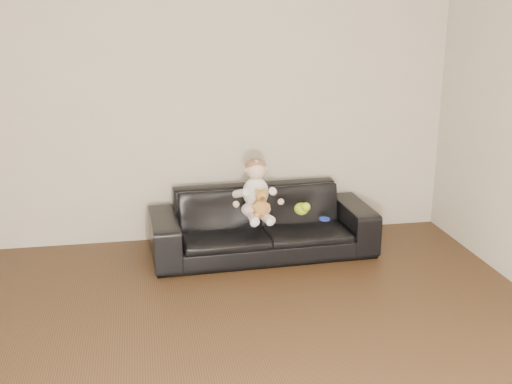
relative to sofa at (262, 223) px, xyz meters
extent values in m
plane|color=beige|center=(-0.68, 0.50, 1.02)|extent=(5.00, 0.00, 5.00)
imported|color=black|center=(0.00, 0.00, 0.00)|extent=(1.94, 0.82, 0.56)
ellipsoid|color=#FCD4D7|center=(-0.07, -0.09, 0.16)|extent=(0.27, 0.24, 0.14)
ellipsoid|color=white|center=(-0.07, -0.08, 0.30)|extent=(0.24, 0.20, 0.26)
sphere|color=beige|center=(-0.07, -0.09, 0.50)|extent=(0.19, 0.19, 0.17)
ellipsoid|color=#8C603F|center=(-0.07, -0.08, 0.53)|extent=(0.19, 0.19, 0.12)
cylinder|color=#FCD4D7|center=(-0.12, -0.25, 0.13)|extent=(0.10, 0.22, 0.08)
cylinder|color=#FCD4D7|center=(-0.02, -0.25, 0.13)|extent=(0.10, 0.22, 0.08)
sphere|color=white|center=(-0.13, -0.36, 0.13)|extent=(0.08, 0.08, 0.07)
sphere|color=white|center=(-0.01, -0.36, 0.13)|extent=(0.08, 0.08, 0.07)
cylinder|color=white|center=(-0.21, -0.13, 0.32)|extent=(0.08, 0.18, 0.12)
cylinder|color=white|center=(0.06, -0.13, 0.32)|extent=(0.08, 0.18, 0.12)
ellipsoid|color=#B47B33|center=(-0.06, -0.25, 0.22)|extent=(0.14, 0.13, 0.14)
sphere|color=#B47B33|center=(-0.06, -0.27, 0.33)|extent=(0.11, 0.11, 0.10)
sphere|color=#B47B33|center=(-0.10, -0.26, 0.37)|extent=(0.04, 0.04, 0.04)
sphere|color=#B47B33|center=(-0.03, -0.26, 0.37)|extent=(0.04, 0.04, 0.04)
sphere|color=#593819|center=(-0.06, -0.31, 0.32)|extent=(0.04, 0.04, 0.04)
ellipsoid|color=#B6E71B|center=(0.32, -0.10, 0.14)|extent=(0.14, 0.16, 0.10)
sphere|color=red|center=(0.31, -0.08, 0.12)|extent=(0.07, 0.07, 0.07)
cylinder|color=#1B34DC|center=(0.48, -0.27, 0.09)|extent=(0.11, 0.11, 0.01)
camera|label=1|loc=(-1.00, -5.14, 1.86)|focal=45.00mm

